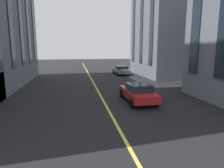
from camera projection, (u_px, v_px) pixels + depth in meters
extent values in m
cube|color=#D8C64C|center=(100.00, 94.00, 16.91)|extent=(80.00, 0.16, 0.01)
cube|color=slate|center=(121.00, 71.00, 30.03)|extent=(4.40, 1.80, 0.55)
cube|color=#19232D|center=(121.00, 67.00, 29.72)|extent=(1.85, 1.58, 0.50)
cylinder|color=black|center=(114.00, 71.00, 31.32)|extent=(0.64, 0.22, 0.64)
cylinder|color=black|center=(124.00, 71.00, 31.64)|extent=(0.64, 0.22, 0.64)
cylinder|color=black|center=(118.00, 74.00, 28.51)|extent=(0.64, 0.22, 0.64)
cylinder|color=black|center=(129.00, 73.00, 28.83)|extent=(0.64, 0.22, 0.64)
cube|color=#B21E1E|center=(138.00, 94.00, 14.55)|extent=(4.40, 1.80, 0.55)
cube|color=#19232D|center=(139.00, 87.00, 14.24)|extent=(1.85, 1.58, 0.50)
cylinder|color=black|center=(122.00, 93.00, 15.84)|extent=(0.64, 0.22, 0.64)
cylinder|color=black|center=(142.00, 93.00, 16.16)|extent=(0.64, 0.22, 0.64)
cylinder|color=black|center=(132.00, 103.00, 13.03)|extent=(0.64, 0.22, 0.64)
cylinder|color=black|center=(156.00, 102.00, 13.35)|extent=(0.64, 0.22, 0.64)
cube|color=#19232D|center=(19.00, 6.00, 19.87)|extent=(1.10, 0.10, 11.93)
cube|color=#19232D|center=(27.00, 12.00, 23.13)|extent=(1.10, 0.10, 11.93)
cube|color=#19232D|center=(33.00, 17.00, 26.38)|extent=(1.10, 0.10, 11.93)
cube|color=#19232D|center=(197.00, 5.00, 15.09)|extent=(1.10, 0.10, 10.57)
cube|color=slate|center=(174.00, 30.00, 28.79)|extent=(11.42, 10.17, 13.26)
cube|color=#19232D|center=(152.00, 24.00, 24.13)|extent=(1.10, 0.10, 10.08)
cube|color=#19232D|center=(141.00, 28.00, 27.81)|extent=(1.10, 0.10, 10.08)
cube|color=#19232D|center=(134.00, 30.00, 31.49)|extent=(1.10, 0.10, 10.08)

